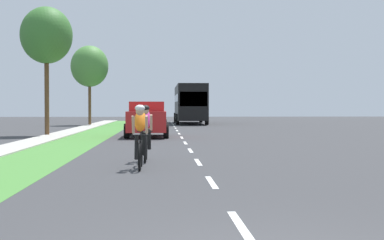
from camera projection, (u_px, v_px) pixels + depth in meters
ground_plane at (183, 140)px, 24.94m from camera, size 120.00×120.00×0.00m
grass_verge at (80, 140)px, 24.68m from camera, size 2.27×70.00×0.01m
sidewalk_concrete at (39, 140)px, 24.57m from camera, size 1.41×70.00×0.10m
lane_markings_center at (180, 135)px, 28.94m from camera, size 0.12×53.80×0.01m
cyclist_lead at (140, 136)px, 13.31m from camera, size 0.42×1.72×1.58m
cyclist_trailing at (146, 132)px, 15.19m from camera, size 0.42×1.72×1.58m
suv_red at (147, 118)px, 27.64m from camera, size 2.15×4.70×1.79m
sedan_white at (153, 117)px, 38.97m from camera, size 1.98×4.30×1.52m
bus_black at (190, 102)px, 49.84m from camera, size 2.78×11.60×3.48m
street_tree_near at (46, 36)px, 28.80m from camera, size 2.75×2.75×6.86m
street_tree_far at (90, 66)px, 45.29m from camera, size 3.13×3.13×6.66m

